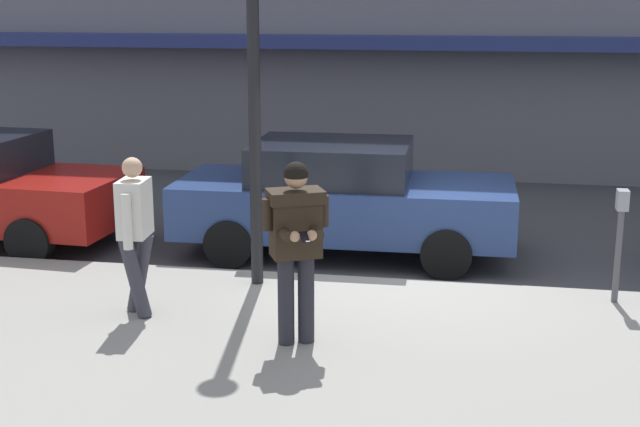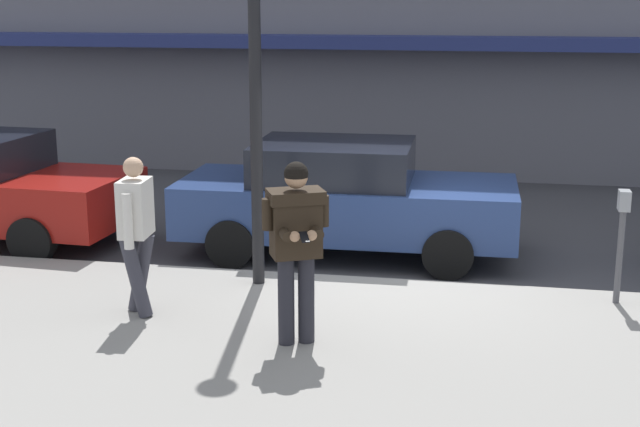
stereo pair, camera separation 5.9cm
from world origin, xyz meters
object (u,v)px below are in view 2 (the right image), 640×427
parked_sedan_mid (344,197)px  pedestrian_in_light_coat (136,226)px  man_texting_on_phone (296,233)px  parking_meter (622,230)px  street_lamp_post (254,24)px

parked_sedan_mid → pedestrian_in_light_coat: bearing=-118.8°
parked_sedan_mid → man_texting_on_phone: (0.12, -3.60, 0.46)m
parking_meter → pedestrian_in_light_coat: bearing=-165.6°
parked_sedan_mid → pedestrian_in_light_coat: size_ratio=2.66×
pedestrian_in_light_coat → parking_meter: bearing=14.4°
parked_sedan_mid → man_texting_on_phone: bearing=-88.1°
pedestrian_in_light_coat → parking_meter: size_ratio=1.34×
parked_sedan_mid → man_texting_on_phone: 3.63m
man_texting_on_phone → street_lamp_post: bearing=115.6°
man_texting_on_phone → street_lamp_post: size_ratio=0.37×
pedestrian_in_light_coat → street_lamp_post: 2.58m
pedestrian_in_light_coat → street_lamp_post: street_lamp_post is taller
parked_sedan_mid → street_lamp_post: 3.07m
parked_sedan_mid → street_lamp_post: bearing=-111.3°
parked_sedan_mid → parking_meter: 3.80m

